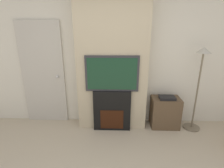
# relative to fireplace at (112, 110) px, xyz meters

# --- Properties ---
(wall_back) EXTENTS (6.00, 0.06, 2.70)m
(wall_back) POSITION_rel_fireplace_xyz_m (0.00, 0.37, 0.96)
(wall_back) COLOR silver
(wall_back) RESTS_ON ground_plane
(chimney_breast) EXTENTS (1.28, 0.34, 2.70)m
(chimney_breast) POSITION_rel_fireplace_xyz_m (0.00, 0.17, 0.96)
(chimney_breast) COLOR #BCAD8E
(chimney_breast) RESTS_ON ground_plane
(fireplace) EXTENTS (0.70, 0.15, 0.79)m
(fireplace) POSITION_rel_fireplace_xyz_m (0.00, 0.00, 0.00)
(fireplace) COLOR black
(fireplace) RESTS_ON ground_plane
(television) EXTENTS (0.95, 0.07, 0.65)m
(television) POSITION_rel_fireplace_xyz_m (0.00, -0.00, 0.72)
(television) COLOR #2D2D33
(television) RESTS_ON fireplace
(floor_lamp) EXTENTS (0.30, 0.30, 1.57)m
(floor_lamp) POSITION_rel_fireplace_xyz_m (1.57, 0.07, 0.67)
(floor_lamp) COLOR #726651
(floor_lamp) RESTS_ON ground_plane
(media_stand) EXTENTS (0.54, 0.37, 0.65)m
(media_stand) POSITION_rel_fireplace_xyz_m (1.04, 0.13, -0.08)
(media_stand) COLOR brown
(media_stand) RESTS_ON ground_plane
(entry_door) EXTENTS (0.84, 0.09, 2.03)m
(entry_door) POSITION_rel_fireplace_xyz_m (-1.37, 0.31, 0.62)
(entry_door) COLOR #BCB7AD
(entry_door) RESTS_ON ground_plane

